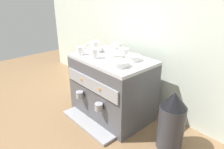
{
  "coord_description": "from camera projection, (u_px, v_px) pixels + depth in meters",
  "views": [
    {
      "loc": [
        1.05,
        -0.95,
        0.94
      ],
      "look_at": [
        0.0,
        0.0,
        0.34
      ],
      "focal_mm": 32.58,
      "sensor_mm": 36.0,
      "label": 1
    }
  ],
  "objects": [
    {
      "name": "ceramic_bowl_1",
      "position": [
        108.0,
        49.0,
        1.63
      ],
      "size": [
        0.11,
        0.11,
        0.03
      ],
      "color": "white",
      "rests_on": "espresso_machine"
    },
    {
      "name": "tiled_backsplash_wall",
      "position": [
        140.0,
        51.0,
        1.68
      ],
      "size": [
        2.8,
        0.03,
        0.93
      ],
      "primitive_type": "cube",
      "color": "silver",
      "rests_on": "ground_plane"
    },
    {
      "name": "ceramic_bowl_3",
      "position": [
        113.0,
        57.0,
        1.43
      ],
      "size": [
        0.11,
        0.11,
        0.04
      ],
      "color": "white",
      "rests_on": "espresso_machine"
    },
    {
      "name": "milk_pitcher",
      "position": [
        79.0,
        87.0,
        1.92
      ],
      "size": [
        0.09,
        0.09,
        0.16
      ],
      "primitive_type": "cylinder",
      "color": "#B7B7BC",
      "rests_on": "ground_plane"
    },
    {
      "name": "ceramic_cup_1",
      "position": [
        94.0,
        47.0,
        1.6
      ],
      "size": [
        0.1,
        0.09,
        0.08
      ],
      "color": "white",
      "rests_on": "espresso_machine"
    },
    {
      "name": "ceramic_bowl_0",
      "position": [
        119.0,
        64.0,
        1.31
      ],
      "size": [
        0.13,
        0.13,
        0.04
      ],
      "color": "white",
      "rests_on": "espresso_machine"
    },
    {
      "name": "ceramic_cup_0",
      "position": [
        95.0,
        53.0,
        1.46
      ],
      "size": [
        0.1,
        0.08,
        0.07
      ],
      "color": "white",
      "rests_on": "espresso_machine"
    },
    {
      "name": "espresso_machine",
      "position": [
        112.0,
        87.0,
        1.57
      ],
      "size": [
        0.61,
        0.5,
        0.48
      ],
      "color": "#4C4C51",
      "rests_on": "ground_plane"
    },
    {
      "name": "ceramic_cup_2",
      "position": [
        117.0,
        49.0,
        1.55
      ],
      "size": [
        0.12,
        0.08,
        0.08
      ],
      "color": "white",
      "rests_on": "espresso_machine"
    },
    {
      "name": "coffee_grinder",
      "position": [
        172.0,
        121.0,
        1.25
      ],
      "size": [
        0.16,
        0.16,
        0.39
      ],
      "color": "#333338",
      "rests_on": "ground_plane"
    },
    {
      "name": "ceramic_bowl_2",
      "position": [
        133.0,
        58.0,
        1.42
      ],
      "size": [
        0.11,
        0.11,
        0.04
      ],
      "color": "white",
      "rests_on": "espresso_machine"
    },
    {
      "name": "ceramic_cup_4",
      "position": [
        124.0,
        53.0,
        1.48
      ],
      "size": [
        0.09,
        0.09,
        0.06
      ],
      "color": "white",
      "rests_on": "espresso_machine"
    },
    {
      "name": "ceramic_cup_3",
      "position": [
        80.0,
        50.0,
        1.54
      ],
      "size": [
        0.09,
        0.06,
        0.06
      ],
      "color": "white",
      "rests_on": "espresso_machine"
    },
    {
      "name": "ground_plane",
      "position": [
        112.0,
        113.0,
        1.67
      ],
      "size": [
        4.0,
        4.0,
        0.0
      ],
      "primitive_type": "plane",
      "color": "brown"
    }
  ]
}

